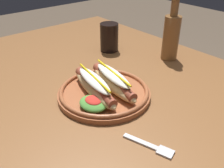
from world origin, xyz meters
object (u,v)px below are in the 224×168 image
Objects in this scene: hot_dog_plate at (104,89)px; fork at (152,147)px; glass_bottle at (171,35)px; soda_cup at (109,37)px.

hot_dog_plate is 2.25× the size of fork.
fork is 0.50m from glass_bottle.
soda_cup reaches higher than hot_dog_plate.
glass_bottle is (-0.28, 0.40, 0.09)m from fork.
glass_bottle reaches higher than soda_cup.
fork is at bearing -11.02° from hot_dog_plate.
glass_bottle is (-0.05, 0.36, 0.07)m from hot_dog_plate.
hot_dog_plate is 0.23m from fork.
hot_dog_plate is at bearing 150.92° from fork.
soda_cup is (-0.26, 0.23, 0.03)m from hot_dog_plate.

